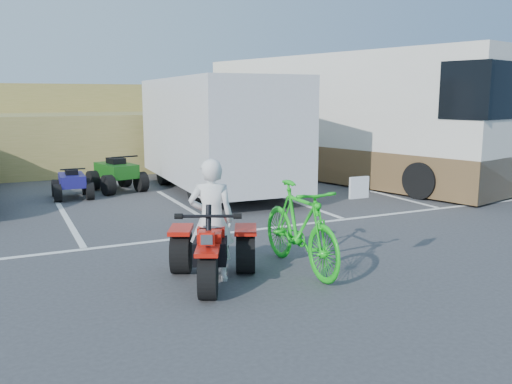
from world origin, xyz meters
name	(u,v)px	position (x,y,z in m)	size (l,w,h in m)	color
ground	(289,268)	(0.00, 0.00, 0.00)	(100.00, 100.00, 0.00)	#39393C
parking_stripes	(236,212)	(0.87, 4.07, 0.00)	(28.00, 5.16, 0.01)	white
grass_embankment	(105,126)	(0.00, 15.48, 1.42)	(40.00, 8.50, 3.10)	olive
red_trike_atv	(212,283)	(-1.33, -0.15, 0.00)	(1.28, 1.71, 1.11)	#BA140A
rider	(211,220)	(-1.26, -0.01, 0.88)	(0.64, 0.42, 1.76)	white
green_dirt_bike	(300,227)	(0.11, -0.15, 0.67)	(0.63, 2.22, 1.33)	#14BF19
cargo_trailer	(216,131)	(1.54, 6.96, 1.67)	(2.88, 6.71, 3.09)	silver
rv_motorhome	(344,127)	(6.12, 7.47, 1.65)	(5.32, 10.92, 3.81)	silver
quad_atv_blue	(73,198)	(-2.27, 7.53, 0.00)	(0.96, 1.29, 0.84)	navy
quad_atv_green	(117,191)	(-1.01, 8.14, 0.00)	(1.19, 1.59, 1.04)	#135012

